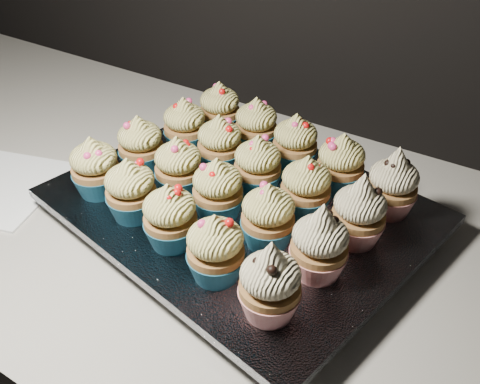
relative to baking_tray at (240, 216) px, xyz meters
The scene contains 24 objects.
cabinet 0.51m from the baking_tray, behind, with size 2.40×0.60×0.86m, color black.
worktop 0.18m from the baking_tray, behind, with size 2.44×0.64×0.04m, color beige.
baking_tray is the anchor object (origin of this frame).
foil_lining 0.02m from the baking_tray, ahead, with size 0.45×0.35×0.01m, color silver.
cupcake_0 0.20m from the baking_tray, 154.58° to the right, with size 0.06×0.06×0.08m.
cupcake_1 0.15m from the baking_tray, 136.09° to the right, with size 0.06×0.06×0.08m.
cupcake_2 0.13m from the baking_tray, 102.74° to the right, with size 0.06×0.06×0.08m.
cupcake_3 0.15m from the baking_tray, 68.65° to the right, with size 0.06×0.06×0.08m.
cupcake_4 0.20m from the baking_tray, 48.73° to the right, with size 0.06×0.06×0.10m.
cupcake_5 0.17m from the baking_tray, behind, with size 0.06×0.06×0.08m.
cupcake_6 0.10m from the baking_tray, 164.14° to the right, with size 0.06×0.06×0.08m.
cupcake_7 0.07m from the baking_tray, 103.03° to the right, with size 0.06×0.06×0.08m.
cupcake_8 0.10m from the baking_tray, 35.58° to the right, with size 0.06×0.06×0.08m.
cupcake_9 0.17m from the baking_tray, 24.39° to the right, with size 0.06×0.06×0.10m.
cupcake_10 0.17m from the baking_tray, 153.56° to the left, with size 0.06×0.06×0.08m.
cupcake_11 0.11m from the baking_tray, 141.33° to the left, with size 0.06×0.06×0.08m.
cupcake_12 0.07m from the baking_tray, 81.98° to the left, with size 0.06×0.06×0.08m.
cupcake_13 0.10m from the baking_tray, 17.38° to the left, with size 0.06×0.06×0.08m.
cupcake_14 0.17m from the baking_tray, ahead, with size 0.06×0.06×0.10m.
cupcake_15 0.20m from the baking_tray, 131.85° to the left, with size 0.06×0.06×0.08m.
cupcake_16 0.15m from the baking_tray, 112.29° to the left, with size 0.06×0.06×0.08m.
cupcake_17 0.13m from the baking_tray, 80.02° to the left, with size 0.06×0.06×0.08m.
cupcake_18 0.15m from the baking_tray, 45.50° to the left, with size 0.06×0.06×0.08m.
cupcake_19 0.20m from the baking_tray, 26.63° to the left, with size 0.06×0.06×0.10m.
Camera 1 is at (0.48, 1.24, 1.35)m, focal length 40.00 mm.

